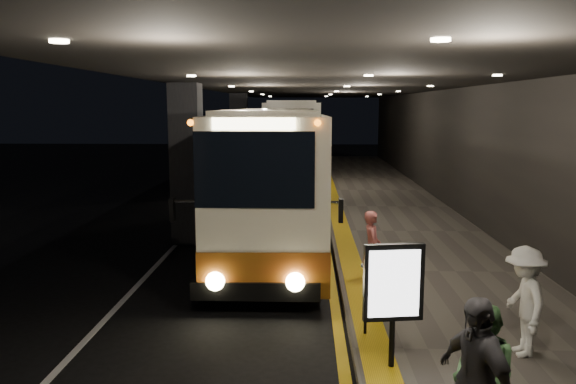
{
  "coord_description": "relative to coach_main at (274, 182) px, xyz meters",
  "views": [
    {
      "loc": [
        1.8,
        -11.26,
        3.79
      ],
      "look_at": [
        1.34,
        2.33,
        1.7
      ],
      "focal_mm": 35.0,
      "sensor_mm": 36.0,
      "label": 1
    }
  ],
  "objects": [
    {
      "name": "ground",
      "position": [
        -0.89,
        -3.99,
        -1.73
      ],
      "size": [
        90.0,
        90.0,
        0.0
      ],
      "primitive_type": "plane",
      "color": "black"
    },
    {
      "name": "lane_line_white",
      "position": [
        -2.69,
        1.01,
        -1.72
      ],
      "size": [
        0.12,
        50.0,
        0.01
      ],
      "primitive_type": "cube",
      "color": "silver",
      "rests_on": "ground"
    },
    {
      "name": "kerb_stripe_yellow",
      "position": [
        1.46,
        1.01,
        -1.72
      ],
      "size": [
        0.18,
        50.0,
        0.01
      ],
      "primitive_type": "cube",
      "color": "gold",
      "rests_on": "ground"
    },
    {
      "name": "sidewalk",
      "position": [
        3.86,
        1.01,
        -1.65
      ],
      "size": [
        4.5,
        50.0,
        0.15
      ],
      "primitive_type": "cube",
      "color": "#514C44",
      "rests_on": "ground"
    },
    {
      "name": "tactile_strip",
      "position": [
        1.96,
        1.01,
        -1.57
      ],
      "size": [
        0.5,
        50.0,
        0.01
      ],
      "primitive_type": "cube",
      "color": "gold",
      "rests_on": "sidewalk"
    },
    {
      "name": "terminal_wall",
      "position": [
        6.11,
        1.01,
        1.27
      ],
      "size": [
        0.1,
        50.0,
        6.0
      ],
      "primitive_type": "cube",
      "color": "black",
      "rests_on": "ground"
    },
    {
      "name": "support_columns",
      "position": [
        -2.39,
        0.01,
        0.47
      ],
      "size": [
        0.8,
        24.8,
        4.4
      ],
      "color": "black",
      "rests_on": "ground"
    },
    {
      "name": "canopy",
      "position": [
        1.61,
        1.01,
        2.87
      ],
      "size": [
        9.0,
        50.0,
        0.4
      ],
      "primitive_type": "cube",
      "color": "black",
      "rests_on": "support_columns"
    },
    {
      "name": "coach_main",
      "position": [
        0.0,
        0.0,
        0.0
      ],
      "size": [
        2.67,
        11.62,
        3.6
      ],
      "rotation": [
        0.0,
        0.0,
        0.03
      ],
      "color": "beige",
      "rests_on": "ground"
    },
    {
      "name": "coach_second",
      "position": [
        0.05,
        15.69,
        0.16
      ],
      "size": [
        2.95,
        12.56,
        3.93
      ],
      "rotation": [
        0.0,
        0.0,
        0.03
      ],
      "color": "beige",
      "rests_on": "ground"
    },
    {
      "name": "coach_third",
      "position": [
        0.02,
        27.55,
        -0.01
      ],
      "size": [
        3.09,
        11.53,
        3.58
      ],
      "rotation": [
        0.0,
        0.0,
        -0.06
      ],
      "color": "beige",
      "rests_on": "ground"
    },
    {
      "name": "passenger_boarding",
      "position": [
        2.26,
        -3.92,
        -0.82
      ],
      "size": [
        0.39,
        0.57,
        1.52
      ],
      "primitive_type": "imported",
      "rotation": [
        0.0,
        0.0,
        1.61
      ],
      "color": "#AB524F",
      "rests_on": "sidewalk"
    },
    {
      "name": "passenger_waiting_green",
      "position": [
        2.82,
        -9.51,
        -0.81
      ],
      "size": [
        0.66,
        0.85,
        1.54
      ],
      "primitive_type": "imported",
      "rotation": [
        0.0,
        0.0,
        -1.28
      ],
      "color": "#437440",
      "rests_on": "sidewalk"
    },
    {
      "name": "passenger_waiting_white",
      "position": [
        4.09,
        -7.27,
        -0.76
      ],
      "size": [
        0.51,
        1.06,
        1.63
      ],
      "primitive_type": "imported",
      "rotation": [
        0.0,
        0.0,
        -1.59
      ],
      "color": "white",
      "rests_on": "sidewalk"
    },
    {
      "name": "passenger_waiting_grey",
      "position": [
        2.6,
        -9.92,
        -0.68
      ],
      "size": [
        0.91,
        1.18,
        1.79
      ],
      "primitive_type": "imported",
      "rotation": [
        0.0,
        0.0,
        -1.16
      ],
      "color": "#464449",
      "rests_on": "sidewalk"
    },
    {
      "name": "info_sign",
      "position": [
        2.11,
        -7.77,
        -0.38
      ],
      "size": [
        0.85,
        0.23,
        1.78
      ],
      "rotation": [
        0.0,
        0.0,
        0.14
      ],
      "color": "black",
      "rests_on": "sidewalk"
    },
    {
      "name": "stanchion_post",
      "position": [
        1.86,
        -6.62,
        -1.01
      ],
      "size": [
        0.05,
        0.05,
        1.14
      ],
      "primitive_type": "cylinder",
      "color": "black",
      "rests_on": "sidewalk"
    }
  ]
}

